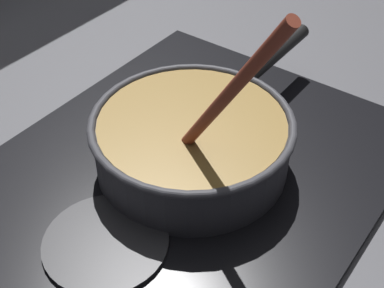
% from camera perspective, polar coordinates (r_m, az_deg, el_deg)
% --- Properties ---
extents(ground, '(2.40, 1.60, 0.04)m').
position_cam_1_polar(ground, '(0.72, 10.82, -6.97)').
color(ground, '#4C4C51').
extents(hob_plate, '(0.56, 0.48, 0.01)m').
position_cam_1_polar(hob_plate, '(0.73, 0.00, -2.50)').
color(hob_plate, black).
rests_on(hob_plate, ground).
extents(burner_ring, '(0.21, 0.21, 0.01)m').
position_cam_1_polar(burner_ring, '(0.72, 0.00, -1.92)').
color(burner_ring, '#592D0C').
rests_on(burner_ring, hob_plate).
extents(spare_burner, '(0.15, 0.15, 0.01)m').
position_cam_1_polar(spare_burner, '(0.64, -9.14, -10.26)').
color(spare_burner, '#262628').
rests_on(spare_burner, hob_plate).
extents(cooking_pan, '(0.43, 0.29, 0.29)m').
position_cam_1_polar(cooking_pan, '(0.70, 0.11, 0.41)').
color(cooking_pan, '#38383D').
rests_on(cooking_pan, hob_plate).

